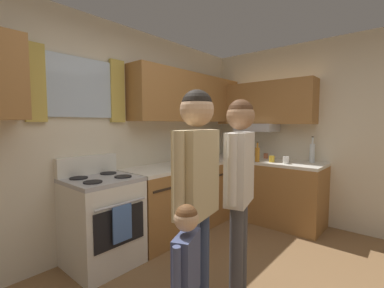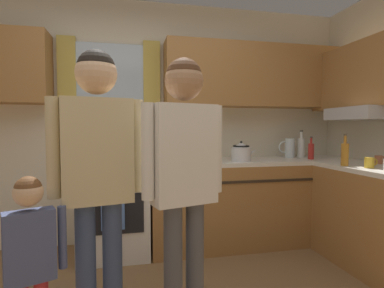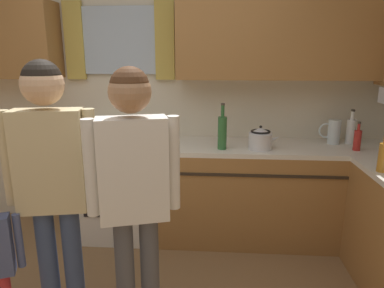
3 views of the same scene
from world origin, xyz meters
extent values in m
cube|color=beige|center=(0.00, 1.90, 1.30)|extent=(4.60, 0.10, 2.60)
cube|color=silver|center=(-0.32, 1.83, 1.81)|extent=(0.68, 0.03, 0.61)
cube|color=gold|center=(-0.75, 1.82, 1.81)|extent=(0.18, 0.04, 0.71)
cube|color=gold|center=(0.11, 1.82, 1.81)|extent=(0.18, 0.04, 0.71)
cube|color=#9E6B38|center=(1.27, 1.69, 1.81)|extent=(2.06, 0.32, 0.68)
cube|color=#9E6B38|center=(1.18, 1.54, 0.43)|extent=(2.23, 0.62, 0.86)
cube|color=silver|center=(1.18, 1.54, 0.88)|extent=(2.23, 0.62, 0.04)
cube|color=#2D2319|center=(1.18, 1.23, 0.72)|extent=(2.11, 0.01, 0.02)
cube|color=silver|center=(-0.28, 1.54, 0.43)|extent=(0.65, 0.62, 0.86)
cube|color=black|center=(-0.28, 1.23, 0.48)|extent=(0.53, 0.01, 0.36)
cylinder|color=#ADADB2|center=(-0.28, 1.20, 0.70)|extent=(0.53, 0.02, 0.02)
cube|color=#ADADB2|center=(-0.28, 1.54, 0.88)|extent=(0.65, 0.62, 0.04)
cube|color=silver|center=(-0.28, 1.81, 1.00)|extent=(0.65, 0.08, 0.20)
cylinder|color=black|center=(-0.44, 1.40, 0.91)|extent=(0.17, 0.17, 0.01)
cylinder|color=black|center=(-0.12, 1.40, 0.91)|extent=(0.17, 0.17, 0.01)
cylinder|color=black|center=(-0.44, 1.68, 0.91)|extent=(0.17, 0.17, 0.01)
cylinder|color=black|center=(-0.12, 1.68, 0.91)|extent=(0.17, 0.17, 0.01)
cube|color=#4C72B7|center=(-0.28, 1.19, 0.52)|extent=(0.20, 0.02, 0.34)
cylinder|color=white|center=(1.82, 1.66, 1.01)|extent=(0.08, 0.08, 0.22)
cylinder|color=white|center=(1.82, 1.66, 1.16)|extent=(0.03, 0.03, 0.08)
cylinder|color=#3F382D|center=(1.82, 1.66, 1.21)|extent=(0.03, 0.03, 0.02)
cylinder|color=#B27223|center=(1.75, 0.86, 1.00)|extent=(0.06, 0.06, 0.20)
cylinder|color=red|center=(1.79, 1.43, 0.99)|extent=(0.06, 0.06, 0.17)
cylinder|color=red|center=(1.79, 1.43, 1.10)|extent=(0.02, 0.02, 0.06)
cylinder|color=#3F382D|center=(1.79, 1.43, 1.14)|extent=(0.03, 0.03, 0.02)
cylinder|color=#2D6633|center=(0.66, 1.38, 1.04)|extent=(0.08, 0.08, 0.28)
cylinder|color=#2D6633|center=(0.66, 1.38, 1.23)|extent=(0.03, 0.03, 0.10)
cylinder|color=#3F382D|center=(0.66, 1.38, 1.29)|extent=(0.03, 0.03, 0.02)
cylinder|color=silver|center=(0.98, 1.40, 0.97)|extent=(0.20, 0.20, 0.14)
cone|color=silver|center=(0.98, 1.40, 1.06)|extent=(0.18, 0.18, 0.05)
sphere|color=black|center=(0.98, 1.40, 1.09)|extent=(0.02, 0.02, 0.02)
cone|color=silver|center=(1.11, 1.40, 1.00)|extent=(0.09, 0.04, 0.07)
torus|color=black|center=(0.98, 1.40, 1.05)|extent=(0.17, 0.17, 0.02)
cylinder|color=silver|center=(1.67, 1.65, 1.01)|extent=(0.11, 0.11, 0.22)
torus|color=silver|center=(1.60, 1.65, 1.02)|extent=(0.14, 0.02, 0.14)
cylinder|color=#38476B|center=(-0.24, 0.28, 0.41)|extent=(0.11, 0.11, 0.82)
cylinder|color=#38476B|center=(-0.38, 0.26, 0.41)|extent=(0.11, 0.11, 0.82)
cube|color=#D1BC8C|center=(-0.31, 0.27, 1.11)|extent=(0.40, 0.23, 0.58)
cylinder|color=#D1BC8C|center=(-0.09, 0.31, 1.13)|extent=(0.07, 0.07, 0.53)
cylinder|color=#D1BC8C|center=(-0.53, 0.23, 1.13)|extent=(0.07, 0.07, 0.53)
sphere|color=#DBAD84|center=(-0.31, 0.27, 1.53)|extent=(0.23, 0.23, 0.23)
sphere|color=black|center=(-0.31, 0.27, 1.56)|extent=(0.21, 0.21, 0.21)
cylinder|color=#4C4C51|center=(0.24, 0.24, 0.40)|extent=(0.11, 0.11, 0.80)
cylinder|color=#4C4C51|center=(0.10, 0.20, 0.40)|extent=(0.11, 0.11, 0.80)
cube|color=white|center=(0.17, 0.22, 1.09)|extent=(0.40, 0.25, 0.57)
cylinder|color=white|center=(0.38, 0.28, 1.11)|extent=(0.07, 0.07, 0.52)
cylinder|color=white|center=(-0.04, 0.16, 1.11)|extent=(0.07, 0.07, 0.52)
sphere|color=#A87A56|center=(0.17, 0.22, 1.50)|extent=(0.22, 0.22, 0.22)
sphere|color=#4C2D19|center=(0.17, 0.22, 1.53)|extent=(0.20, 0.20, 0.20)
cylinder|color=#47517A|center=(-0.48, 0.15, 0.68)|extent=(0.04, 0.04, 0.32)
camera|label=1|loc=(-1.63, -0.82, 1.44)|focal=24.31mm
camera|label=2|loc=(-0.15, -1.45, 1.24)|focal=27.93mm
camera|label=3|loc=(0.61, -1.53, 1.68)|focal=32.72mm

